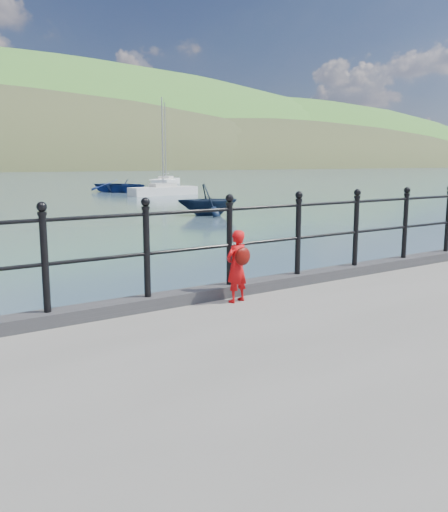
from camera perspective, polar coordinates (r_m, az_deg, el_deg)
ground at (r=7.36m, az=-4.05°, el=-12.12°), size 600.00×600.00×0.00m
kerb at (r=6.90m, az=-3.53°, el=-4.21°), size 60.00×0.30×0.15m
railing at (r=6.76m, az=-3.60°, el=1.96°), size 18.11×0.11×1.20m
child at (r=6.80m, az=1.37°, el=-1.01°), size 0.38×0.33×0.92m
launch_blue at (r=51.22m, az=-10.71°, el=7.28°), size 5.88×6.81×1.18m
launch_navy at (r=28.24m, az=-1.72°, el=5.93°), size 3.84×3.59×1.63m
sailboat_near at (r=45.90m, az=-6.40°, el=6.80°), size 5.98×1.95×8.16m
sailboat_far at (r=68.83m, az=-6.12°, el=7.81°), size 6.27×6.65×10.15m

